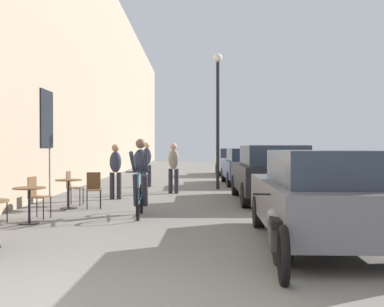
{
  "coord_description": "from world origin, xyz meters",
  "views": [
    {
      "loc": [
        1.12,
        -3.78,
        1.52
      ],
      "look_at": [
        1.1,
        14.8,
        1.26
      ],
      "focal_mm": 42.0,
      "sensor_mm": 36.0,
      "label": 1
    }
  ],
  "objects": [
    {
      "name": "building_facade_left",
      "position": [
        -3.45,
        14.0,
        5.08
      ],
      "size": [
        0.54,
        68.0,
        10.16
      ],
      "color": "tan",
      "rests_on": "ground_plane"
    },
    {
      "name": "cafe_table_mid",
      "position": [
        -2.12,
        5.11,
        0.52
      ],
      "size": [
        0.64,
        0.64,
        0.72
      ],
      "color": "black",
      "rests_on": "ground_plane"
    },
    {
      "name": "cafe_chair_mid_toward_wall",
      "position": [
        -2.19,
        5.75,
        0.52
      ],
      "size": [
        0.44,
        0.44,
        0.89
      ],
      "color": "black",
      "rests_on": "ground_plane"
    },
    {
      "name": "cafe_table_far",
      "position": [
        -1.94,
        7.28,
        0.52
      ],
      "size": [
        0.64,
        0.64,
        0.72
      ],
      "color": "black",
      "rests_on": "ground_plane"
    },
    {
      "name": "cafe_chair_far_toward_street",
      "position": [
        -1.33,
        7.36,
        0.52
      ],
      "size": [
        0.46,
        0.46,
        0.89
      ],
      "color": "black",
      "rests_on": "ground_plane"
    },
    {
      "name": "cafe_chair_far_toward_wall",
      "position": [
        -2.01,
        7.93,
        0.52
      ],
      "size": [
        0.39,
        0.39,
        0.89
      ],
      "color": "black",
      "rests_on": "ground_plane"
    },
    {
      "name": "cyclist_on_bicycle",
      "position": [
        -0.04,
        6.18,
        0.81
      ],
      "size": [
        0.52,
        1.76,
        1.74
      ],
      "color": "black",
      "rests_on": "ground_plane"
    },
    {
      "name": "pedestrian_near",
      "position": [
        -1.12,
        9.29,
        0.9
      ],
      "size": [
        0.37,
        0.29,
        1.61
      ],
      "color": "#26262D",
      "rests_on": "ground_plane"
    },
    {
      "name": "pedestrian_mid",
      "position": [
        0.51,
        10.94,
        0.93
      ],
      "size": [
        0.37,
        0.29,
        1.66
      ],
      "color": "#26262D",
      "rests_on": "ground_plane"
    },
    {
      "name": "pedestrian_far",
      "position": [
        -0.62,
        13.38,
        0.96
      ],
      "size": [
        0.37,
        0.29,
        1.71
      ],
      "color": "#26262D",
      "rests_on": "ground_plane"
    },
    {
      "name": "street_lamp",
      "position": [
        2.05,
        12.41,
        3.11
      ],
      "size": [
        0.32,
        0.32,
        4.9
      ],
      "color": "black",
      "rests_on": "ground_plane"
    },
    {
      "name": "parked_car_nearest",
      "position": [
        3.1,
        3.18,
        0.76
      ],
      "size": [
        1.88,
        4.2,
        1.47
      ],
      "color": "#595960",
      "rests_on": "ground_plane"
    },
    {
      "name": "parked_car_second",
      "position": [
        3.3,
        8.75,
        0.81
      ],
      "size": [
        1.89,
        4.41,
        1.57
      ],
      "color": "black",
      "rests_on": "ground_plane"
    },
    {
      "name": "parked_car_third",
      "position": [
        3.31,
        14.5,
        0.76
      ],
      "size": [
        1.79,
        4.15,
        1.47
      ],
      "color": "#384C84",
      "rests_on": "ground_plane"
    },
    {
      "name": "parked_car_fourth",
      "position": [
        3.34,
        20.87,
        0.75
      ],
      "size": [
        1.77,
        4.1,
        1.45
      ],
      "color": "beige",
      "rests_on": "ground_plane"
    },
    {
      "name": "parked_motorcycle",
      "position": [
        2.22,
        1.92,
        0.4
      ],
      "size": [
        0.62,
        2.14,
        0.92
      ],
      "color": "black",
      "rests_on": "ground_plane"
    }
  ]
}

